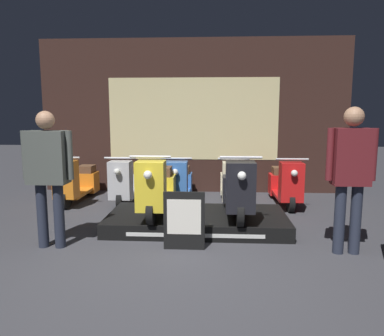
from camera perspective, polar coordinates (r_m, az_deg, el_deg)
ground_plane at (r=4.19m, az=-3.05°, el=-15.39°), size 30.00×30.00×0.00m
shop_wall_back at (r=7.93m, az=0.18°, el=7.83°), size 6.43×0.09×3.20m
display_platform at (r=5.59m, az=0.79°, el=-8.01°), size 2.61×1.30×0.21m
scooter_display_left at (r=5.51m, az=-5.34°, el=-3.16°), size 0.54×1.59×0.93m
scooter_display_right at (r=5.46m, az=6.97°, el=-3.30°), size 0.54×1.59×0.93m
scooter_backrow_0 at (r=7.45m, az=-17.13°, el=-2.07°), size 0.54×1.59×0.93m
scooter_backrow_1 at (r=7.17m, az=-9.77°, el=-2.22°), size 0.54×1.59×0.93m
scooter_backrow_2 at (r=7.01m, az=-1.95°, el=-2.34°), size 0.54×1.59×0.93m
scooter_backrow_3 at (r=6.99m, az=6.07°, el=-2.41°), size 0.54×1.59×0.93m
scooter_backrow_4 at (r=7.11m, az=13.99°, el=-2.44°), size 0.54×1.59×0.93m
person_left_browsing at (r=4.93m, az=-21.11°, el=0.18°), size 0.64×0.27×1.71m
person_right_browsing at (r=4.77m, az=23.04°, el=-0.06°), size 0.58×0.23×1.76m
price_sign_board at (r=4.66m, az=-1.21°, el=-8.01°), size 0.51×0.04×0.73m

